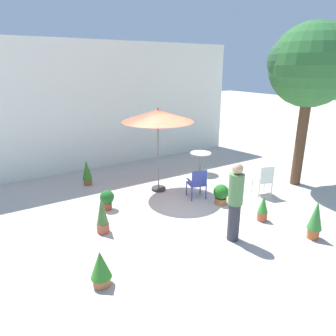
{
  "coord_description": "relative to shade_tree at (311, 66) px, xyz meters",
  "views": [
    {
      "loc": [
        -4.19,
        -6.19,
        3.69
      ],
      "look_at": [
        0.0,
        0.47,
        1.05
      ],
      "focal_mm": 32.72,
      "sensor_mm": 36.0,
      "label": 1
    }
  ],
  "objects": [
    {
      "name": "patio_umbrella_0",
      "position": [
        -4.11,
        1.89,
        -1.39
      ],
      "size": [
        2.1,
        2.1,
        2.55
      ],
      "color": "#2D2D2D",
      "rests_on": "ground"
    },
    {
      "name": "patio_chair_1",
      "position": [
        -1.69,
        -0.13,
        -3.15
      ],
      "size": [
        0.56,
        0.54,
        0.94
      ],
      "color": "silver",
      "rests_on": "ground"
    },
    {
      "name": "potted_plant_3",
      "position": [
        -2.6,
        -2.38,
        -3.2
      ],
      "size": [
        0.31,
        0.31,
        0.9
      ],
      "color": "#B65B30",
      "rests_on": "ground"
    },
    {
      "name": "potted_plant_2",
      "position": [
        -2.92,
        -1.19,
        -3.35
      ],
      "size": [
        0.25,
        0.25,
        0.66
      ],
      "color": "#B35435",
      "rests_on": "ground"
    },
    {
      "name": "patio_chair_0",
      "position": [
        -3.49,
        0.74,
        -3.17
      ],
      "size": [
        0.57,
        0.56,
        0.89
      ],
      "color": "#354099",
      "rests_on": "ground"
    },
    {
      "name": "potted_plant_0",
      "position": [
        -5.96,
        1.46,
        -3.37
      ],
      "size": [
        0.38,
        0.38,
        0.55
      ],
      "color": "brown",
      "rests_on": "ground"
    },
    {
      "name": "cafe_table_0",
      "position": [
        -2.03,
        2.47,
        -3.16
      ],
      "size": [
        0.74,
        0.74,
        0.76
      ],
      "color": "white",
      "rests_on": "ground"
    },
    {
      "name": "ground_plane",
      "position": [
        -4.38,
        0.44,
        -3.68
      ],
      "size": [
        60.0,
        60.0,
        0.0
      ],
      "primitive_type": "plane",
      "color": "beige"
    },
    {
      "name": "villa_facade",
      "position": [
        -4.38,
        5.15,
        -1.41
      ],
      "size": [
        10.86,
        0.3,
        4.54
      ],
      "primitive_type": "cube",
      "color": "white",
      "rests_on": "ground"
    },
    {
      "name": "potted_plant_4",
      "position": [
        -5.84,
        3.51,
        -3.25
      ],
      "size": [
        0.3,
        0.3,
        0.83
      ],
      "color": "brown",
      "rests_on": "ground"
    },
    {
      "name": "potted_plant_5",
      "position": [
        -3.15,
        0.1,
        -3.39
      ],
      "size": [
        0.43,
        0.43,
        0.57
      ],
      "color": "#BF6A3C",
      "rests_on": "ground"
    },
    {
      "name": "standing_person",
      "position": [
        -4.16,
        -1.45,
        -2.76
      ],
      "size": [
        0.42,
        0.42,
        1.78
      ],
      "color": "#33333D",
      "rests_on": "ground"
    },
    {
      "name": "potted_plant_1",
      "position": [
        -6.5,
        0.38,
        -3.26
      ],
      "size": [
        0.29,
        0.29,
        0.88
      ],
      "color": "#B5553C",
      "rests_on": "ground"
    },
    {
      "name": "potted_plant_6",
      "position": [
        -7.18,
        -1.34,
        -3.32
      ],
      "size": [
        0.37,
        0.37,
        0.69
      ],
      "color": "#B0653E",
      "rests_on": "ground"
    },
    {
      "name": "shade_tree",
      "position": [
        0.0,
        0.0,
        0.0
      ],
      "size": [
        2.54,
        2.42,
        4.9
      ],
      "color": "brown",
      "rests_on": "ground"
    }
  ]
}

